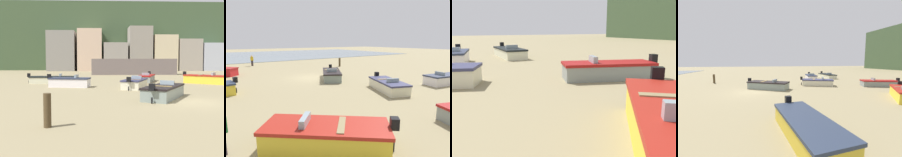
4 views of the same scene
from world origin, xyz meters
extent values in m
plane|color=#92845F|center=(0.00, 0.00, 0.00)|extent=(160.00, 160.00, 0.00)
cube|color=gray|center=(0.00, -36.00, 0.03)|extent=(80.00, 36.00, 0.06)
cube|color=gray|center=(-1.21, 1.55, 0.36)|extent=(3.59, 4.68, 0.71)
cube|color=black|center=(-1.21, 1.55, 0.77)|extent=(3.70, 4.81, 0.12)
cube|color=black|center=(-2.40, -0.56, 0.95)|extent=(0.42, 0.40, 0.40)
cylinder|color=black|center=(-2.40, -0.56, 0.18)|extent=(0.14, 0.14, 0.36)
cube|color=#8C9EA8|center=(-0.82, 2.23, 0.97)|extent=(0.93, 0.64, 0.28)
cube|color=olive|center=(-1.48, 1.06, 0.82)|extent=(1.30, 0.87, 0.08)
cube|color=black|center=(7.42, 2.08, 0.97)|extent=(0.31, 0.35, 0.40)
cylinder|color=black|center=(7.42, 2.08, 0.18)|extent=(0.11, 0.11, 0.37)
cube|color=white|center=(-8.09, 9.20, 0.37)|extent=(3.76, 2.05, 0.74)
cube|color=#272F46|center=(-8.09, 9.20, 0.80)|extent=(3.88, 2.15, 0.12)
cube|color=#8C9EA8|center=(-7.48, 9.08, 1.00)|extent=(0.35, 0.88, 0.28)
cube|color=beige|center=(-2.27, 7.93, 0.34)|extent=(2.76, 4.08, 0.67)
cube|color=#323356|center=(-2.27, 7.93, 0.73)|extent=(2.87, 4.21, 0.12)
cube|color=black|center=(-3.01, 5.99, 0.91)|extent=(0.40, 0.38, 0.40)
cylinder|color=black|center=(-3.01, 5.99, 0.17)|extent=(0.13, 0.13, 0.34)
cube|color=#8C9EA8|center=(-2.04, 8.55, 0.93)|extent=(0.92, 0.51, 0.28)
cube|color=olive|center=(-2.44, 7.49, 0.78)|extent=(1.28, 0.68, 0.08)
cube|color=gold|center=(5.78, 12.21, 0.39)|extent=(4.33, 3.93, 0.78)
cube|color=#A12117|center=(5.78, 12.21, 0.84)|extent=(4.46, 4.06, 0.12)
cube|color=black|center=(3.98, 13.67, 1.02)|extent=(0.42, 0.42, 0.40)
cylinder|color=black|center=(3.98, 13.67, 0.20)|extent=(0.14, 0.14, 0.39)
cube|color=#8C9EA8|center=(6.37, 11.74, 1.04)|extent=(0.76, 0.87, 0.28)
cube|color=olive|center=(5.37, 12.55, 0.89)|extent=(1.04, 1.21, 0.08)
cylinder|color=#463721|center=(-7.29, -5.77, 0.63)|extent=(0.29, 0.29, 1.27)
cylinder|color=black|center=(3.25, -13.71, 0.41)|extent=(0.20, 0.20, 0.82)
cylinder|color=black|center=(3.37, -13.87, 0.41)|extent=(0.20, 0.20, 0.82)
cylinder|color=gold|center=(3.31, -13.79, 1.11)|extent=(0.48, 0.48, 0.58)
cylinder|color=gold|center=(3.18, -13.62, 1.07)|extent=(0.13, 0.13, 0.54)
cylinder|color=gold|center=(3.45, -13.96, 1.07)|extent=(0.13, 0.13, 0.54)
sphere|color=tan|center=(3.31, -13.79, 1.51)|extent=(0.31, 0.31, 0.22)
cylinder|color=#135426|center=(8.70, 10.71, 1.07)|extent=(0.12, 0.12, 0.54)
camera|label=1|loc=(-5.37, -15.76, 2.49)|focal=43.65mm
camera|label=2|loc=(8.98, 17.60, 3.75)|focal=30.86mm
camera|label=3|loc=(8.28, 8.52, 2.23)|focal=37.06mm
camera|label=4|loc=(15.03, 0.53, 3.06)|focal=23.09mm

